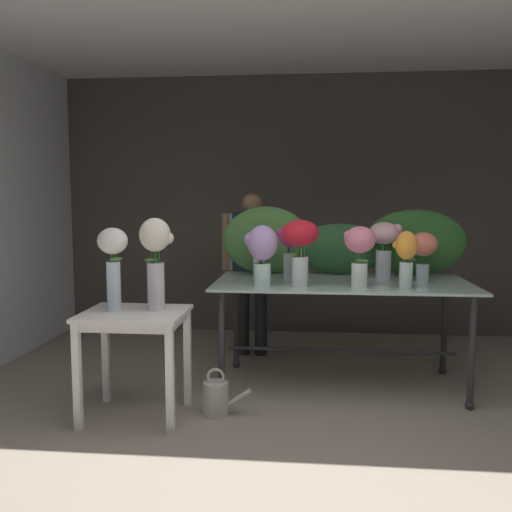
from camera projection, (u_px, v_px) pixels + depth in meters
The scene contains 18 objects.
ground_plane at pixel (302, 385), 4.56m from camera, with size 8.28×8.28×0.00m, color gray.
wall_back at pixel (305, 206), 6.26m from camera, with size 5.64×0.12×2.91m, color #4C4742.
ceiling_slab at pixel (305, 13), 4.24m from camera, with size 5.76×3.88×0.12m, color silver.
display_table_glass at pixel (342, 296), 4.45m from camera, with size 2.04×1.03×0.88m.
side_table_white at pixel (135, 326), 3.83m from camera, with size 0.71×0.60×0.76m.
florist at pixel (252, 256), 5.34m from camera, with size 0.59×0.24×1.60m.
foliage_backdrop at pixel (343, 244), 4.79m from camera, with size 2.11×0.22×0.60m.
vase_scarlet_dahlias at pixel (259, 247), 4.59m from camera, with size 0.21×0.20×0.41m.
vase_sunset_carnations at pixel (406, 255), 4.07m from camera, with size 0.18×0.16×0.43m.
vase_blush_anemones at pixel (384, 243), 4.52m from camera, with size 0.28×0.24×0.47m.
vase_coral_stock at pixel (423, 249), 4.40m from camera, with size 0.22×0.22×0.40m.
vase_lilac_snapdragons at pixel (262, 249), 4.16m from camera, with size 0.26×0.23×0.47m.
vase_rosy_lilies at pixel (360, 249), 4.11m from camera, with size 0.24×0.23×0.46m.
vase_magenta_peonies at pixel (290, 247), 4.40m from camera, with size 0.21×0.18×0.46m.
vase_crimson_freesia at pixel (300, 243), 4.14m from camera, with size 0.28×0.28×0.51m.
vase_white_roses_tall at pixel (113, 259), 3.79m from camera, with size 0.21×0.21×0.58m.
vase_cream_lisianthus_tall at pixel (156, 255), 3.82m from camera, with size 0.23×0.22×0.65m.
watering_can at pixel (217, 398), 3.91m from camera, with size 0.35×0.18×0.34m.
Camera 1 is at (0.06, -2.55, 1.55)m, focal length 38.47 mm.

